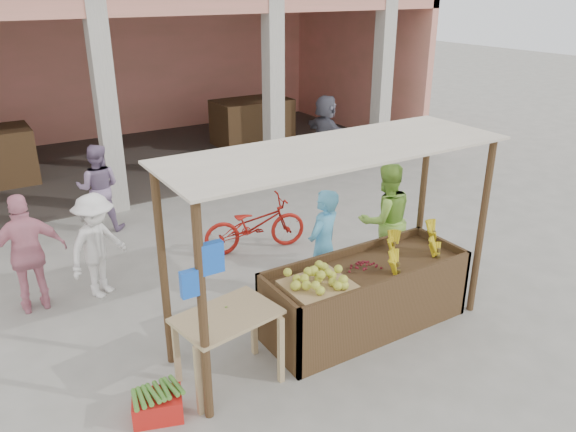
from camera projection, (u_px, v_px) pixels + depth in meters
ground at (332, 337)px, 6.92m from camera, size 60.00×60.00×0.00m
market_building at (110, 47)px, 12.92m from camera, size 14.40×6.40×4.20m
fruit_stall at (365, 298)px, 7.01m from camera, size 2.60×0.95×0.80m
stall_awning at (333, 185)px, 6.20m from camera, size 4.09×1.35×2.39m
banana_heap at (413, 247)px, 7.19m from camera, size 1.21×0.66×0.22m
melon_tray at (318, 281)px, 6.40m from camera, size 0.76×0.66×0.20m
berry_heap at (365, 265)px, 6.81m from camera, size 0.45×0.37×0.14m
side_table at (227, 326)px, 5.89m from camera, size 1.15×0.87×0.85m
papaya_pile at (226, 306)px, 5.80m from camera, size 0.74×0.42×0.21m
red_crate at (158, 406)px, 5.61m from camera, size 0.57×0.49×0.25m
plantain_bundle at (156, 393)px, 5.54m from camera, size 0.41×0.29×0.08m
produce_sacks at (294, 166)px, 12.35m from camera, size 0.83×0.78×0.63m
vendor_blue at (323, 243)px, 7.42m from camera, size 0.78×0.69×1.71m
vendor_green at (385, 217)px, 8.14m from camera, size 0.96×0.68×1.80m
motorcycle at (255, 224)px, 9.03m from camera, size 0.94×1.85×0.92m
shopper_a at (97, 242)px, 7.59m from camera, size 1.15×0.99×1.61m
shopper_b at (28, 250)px, 7.21m from camera, size 1.02×0.55×1.74m
shopper_d at (326, 132)px, 12.77m from camera, size 0.77×1.73×1.85m
shopper_f at (98, 184)px, 9.67m from camera, size 0.95×0.78×1.69m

